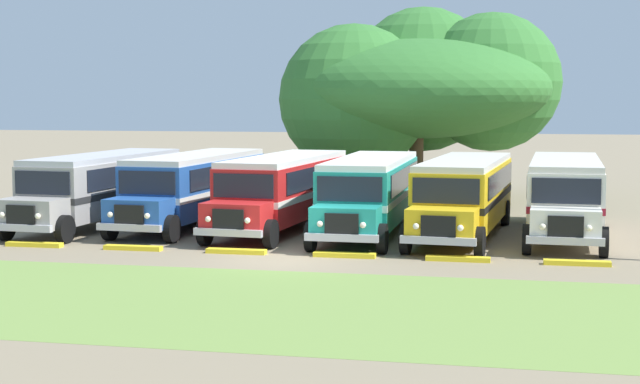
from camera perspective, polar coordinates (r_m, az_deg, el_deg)
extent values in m
plane|color=#84755B|center=(30.28, -2.16, -4.03)|extent=(220.00, 220.00, 0.00)
cube|color=olive|center=(24.12, -5.91, -6.54)|extent=(80.00, 9.02, 0.01)
cube|color=#9E9993|center=(39.63, -12.63, 0.38)|extent=(3.14, 9.35, 2.10)
cube|color=#282828|center=(39.64, -12.63, 0.14)|extent=(3.17, 9.38, 0.24)
cube|color=black|center=(39.26, -10.81, 1.11)|extent=(0.60, 7.98, 0.80)
cube|color=black|center=(40.46, -14.03, 1.17)|extent=(0.60, 7.98, 0.80)
cube|color=#B2B2B7|center=(39.54, -12.67, 2.06)|extent=(3.05, 9.25, 0.22)
cube|color=#9E9993|center=(35.14, -16.73, -1.23)|extent=(2.29, 1.55, 1.05)
cube|color=black|center=(34.52, -17.39, -1.33)|extent=(1.10, 0.18, 0.70)
cube|color=#B7B7BC|center=(34.54, -17.40, -2.05)|extent=(2.41, 0.37, 0.24)
cube|color=black|center=(35.60, -16.19, 0.53)|extent=(2.20, 0.21, 0.84)
cube|color=#282828|center=(43.74, -9.75, 0.78)|extent=(0.90, 0.12, 1.30)
sphere|color=#EAE5C6|center=(34.10, -16.45, -1.39)|extent=(0.20, 0.20, 0.20)
sphere|color=#EAE5C6|center=(34.86, -18.39, -1.29)|extent=(0.20, 0.20, 0.20)
cylinder|color=black|center=(34.66, -14.94, -2.15)|extent=(0.35, 1.02, 1.00)
cylinder|color=black|center=(35.94, -18.23, -1.97)|extent=(0.35, 1.02, 1.00)
cylinder|color=black|center=(41.86, -9.20, -0.72)|extent=(0.35, 1.02, 1.00)
cylinder|color=black|center=(42.92, -12.11, -0.62)|extent=(0.35, 1.02, 1.00)
cube|color=#23519E|center=(39.04, -7.29, 0.40)|extent=(3.12, 9.35, 2.10)
cube|color=silver|center=(39.06, -7.28, 0.15)|extent=(3.15, 9.37, 0.24)
cube|color=black|center=(38.80, -5.40, 1.13)|extent=(0.59, 7.98, 0.80)
cube|color=black|center=(39.78, -8.81, 1.20)|extent=(0.59, 7.98, 0.80)
cube|color=beige|center=(38.95, -7.31, 2.10)|extent=(3.04, 9.24, 0.22)
cube|color=#23519E|center=(34.31, -10.73, -1.25)|extent=(2.29, 1.55, 1.05)
cube|color=black|center=(33.65, -11.29, -1.36)|extent=(1.10, 0.17, 0.70)
cube|color=#B7B7BC|center=(33.67, -11.31, -2.09)|extent=(2.41, 0.36, 0.24)
cube|color=black|center=(34.80, -10.27, 0.55)|extent=(2.20, 0.21, 0.84)
cube|color=silver|center=(43.32, -4.90, 0.80)|extent=(0.90, 0.12, 1.30)
sphere|color=#EAE5C6|center=(33.29, -10.25, -1.41)|extent=(0.20, 0.20, 0.20)
sphere|color=#EAE5C6|center=(33.93, -12.38, -1.32)|extent=(0.20, 0.20, 0.20)
cylinder|color=black|center=(33.95, -8.82, -2.19)|extent=(0.35, 1.02, 1.00)
cylinder|color=black|center=(35.01, -12.40, -2.02)|extent=(0.35, 1.02, 1.00)
cylinder|color=black|center=(41.49, -4.13, -0.72)|extent=(0.35, 1.02, 1.00)
cylinder|color=black|center=(42.36, -7.18, -0.62)|extent=(0.35, 1.02, 1.00)
cube|color=red|center=(37.49, -2.05, 0.22)|extent=(3.24, 9.37, 2.10)
cube|color=white|center=(37.50, -2.05, -0.03)|extent=(3.27, 9.40, 0.24)
cube|color=black|center=(37.35, -0.06, 0.98)|extent=(0.69, 7.98, 0.80)
cube|color=black|center=(38.15, -3.72, 1.06)|extent=(0.69, 7.98, 0.80)
cube|color=silver|center=(37.40, -2.05, 1.99)|extent=(3.15, 9.27, 0.22)
cube|color=red|center=(32.59, -5.00, -1.54)|extent=(2.31, 1.57, 1.05)
cube|color=black|center=(31.91, -5.49, -1.65)|extent=(1.10, 0.19, 0.70)
cube|color=#B7B7BC|center=(31.93, -5.51, -2.42)|extent=(2.41, 0.39, 0.24)
cube|color=black|center=(33.10, -4.59, 0.36)|extent=(2.20, 0.24, 0.84)
cube|color=white|center=(41.89, -0.04, 0.65)|extent=(0.90, 0.13, 1.30)
sphere|color=#EAE5C6|center=(31.61, -4.34, -1.71)|extent=(0.20, 0.20, 0.20)
sphere|color=#EAE5C6|center=(32.13, -6.68, -1.61)|extent=(0.20, 0.20, 0.20)
cylinder|color=black|center=(32.34, -2.95, -2.52)|extent=(0.36, 1.02, 1.00)
cylinder|color=black|center=(33.21, -6.86, -2.34)|extent=(0.36, 1.02, 1.00)
cylinder|color=black|center=(40.10, 0.94, -0.93)|extent=(0.36, 1.02, 1.00)
cylinder|color=black|center=(40.81, -2.31, -0.82)|extent=(0.36, 1.02, 1.00)
cube|color=teal|center=(36.46, 3.06, 0.07)|extent=(2.53, 9.21, 2.10)
cube|color=white|center=(36.47, 3.05, -0.20)|extent=(2.56, 9.23, 0.24)
cube|color=black|center=(36.54, 5.10, 0.85)|extent=(0.07, 8.00, 0.80)
cube|color=black|center=(36.92, 1.18, 0.92)|extent=(0.07, 8.00, 0.80)
cube|color=silver|center=(36.36, 3.07, 1.89)|extent=(2.45, 9.11, 0.22)
cube|color=teal|center=(31.32, 1.54, -1.81)|extent=(2.20, 1.41, 1.05)
cube|color=black|center=(30.60, 1.29, -1.94)|extent=(1.10, 0.10, 0.70)
cube|color=#B7B7BC|center=(30.62, 1.28, -2.74)|extent=(2.40, 0.21, 0.24)
cube|color=black|center=(31.87, 1.77, 0.17)|extent=(2.20, 0.07, 0.84)
cube|color=white|center=(41.02, 4.06, 0.53)|extent=(0.90, 0.06, 1.30)
sphere|color=#EAE5C6|center=(30.43, 2.57, -1.98)|extent=(0.20, 0.20, 0.20)
sphere|color=#EAE5C6|center=(30.69, -0.01, -1.91)|extent=(0.20, 0.20, 0.20)
cylinder|color=black|center=(31.30, 3.74, -2.79)|extent=(0.28, 1.00, 1.00)
cylinder|color=black|center=(31.73, -0.56, -2.67)|extent=(0.28, 1.00, 1.00)
cylinder|color=black|center=(39.37, 5.45, -1.08)|extent=(0.28, 1.00, 1.00)
cylinder|color=black|center=(39.71, 2.01, -1.00)|extent=(0.28, 1.00, 1.00)
cube|color=yellow|center=(36.08, 8.65, -0.05)|extent=(3.25, 9.38, 2.10)
cube|color=black|center=(36.09, 8.64, -0.31)|extent=(3.28, 9.40, 0.24)
cube|color=black|center=(36.18, 10.72, 0.73)|extent=(0.70, 7.98, 0.80)
cube|color=black|center=(36.52, 6.75, 0.83)|extent=(0.70, 7.98, 0.80)
cube|color=beige|center=(35.98, 8.67, 1.79)|extent=(3.17, 9.27, 0.22)
cube|color=yellow|center=(30.93, 7.28, -1.95)|extent=(2.31, 1.58, 1.05)
cube|color=black|center=(30.20, 7.05, -2.08)|extent=(1.10, 0.19, 0.70)
cube|color=#B7B7BC|center=(30.22, 7.03, -2.89)|extent=(2.41, 0.40, 0.24)
cube|color=black|center=(31.47, 7.50, 0.06)|extent=(2.20, 0.24, 0.84)
cube|color=black|center=(40.65, 9.54, 0.42)|extent=(0.90, 0.13, 1.30)
sphere|color=#EAE5C6|center=(30.05, 8.35, -2.13)|extent=(0.20, 0.20, 0.20)
sphere|color=#EAE5C6|center=(30.27, 5.73, -2.04)|extent=(0.20, 0.20, 0.20)
cylinder|color=black|center=(30.93, 9.49, -2.96)|extent=(0.36, 1.02, 1.00)
cylinder|color=black|center=(31.31, 5.12, -2.80)|extent=(0.36, 1.02, 1.00)
cylinder|color=black|center=(39.01, 10.98, -1.21)|extent=(0.36, 1.02, 1.00)
cylinder|color=black|center=(39.31, 7.49, -1.11)|extent=(0.36, 1.02, 1.00)
cube|color=silver|center=(36.83, 14.38, -0.04)|extent=(2.86, 9.29, 2.10)
cube|color=maroon|center=(36.85, 14.37, -0.30)|extent=(2.89, 9.31, 0.24)
cube|color=black|center=(37.12, 16.35, 0.72)|extent=(0.36, 8.00, 0.80)
cube|color=black|center=(37.10, 12.43, 0.81)|extent=(0.36, 8.00, 0.80)
cube|color=beige|center=(36.74, 14.42, 1.76)|extent=(2.78, 9.19, 0.22)
cube|color=silver|center=(31.62, 14.40, -1.91)|extent=(2.25, 1.49, 1.05)
cube|color=black|center=(30.89, 14.41, -2.04)|extent=(1.10, 0.14, 0.70)
cube|color=#B7B7BC|center=(30.90, 14.39, -2.84)|extent=(2.41, 0.29, 0.24)
cube|color=black|center=(32.17, 14.44, 0.05)|extent=(2.20, 0.15, 0.84)
cube|color=maroon|center=(41.44, 14.34, 0.42)|extent=(0.90, 0.10, 1.30)
sphere|color=#EAE5C6|center=(30.85, 15.71, -2.08)|extent=(0.20, 0.20, 0.20)
sphere|color=#EAE5C6|center=(30.84, 13.10, -2.02)|extent=(0.20, 0.20, 0.20)
cylinder|color=black|center=(31.83, 16.54, -2.88)|extent=(0.32, 1.01, 1.00)
cylinder|color=black|center=(31.81, 12.21, -2.77)|extent=(0.32, 1.01, 1.00)
cylinder|color=black|center=(39.95, 16.04, -1.17)|extent=(0.32, 1.01, 1.00)
cylinder|color=black|center=(39.94, 12.60, -1.09)|extent=(0.32, 1.01, 1.00)
cube|color=yellow|center=(34.24, -16.63, -3.01)|extent=(2.00, 0.36, 0.15)
cube|color=yellow|center=(32.69, -11.07, -3.28)|extent=(2.00, 0.36, 0.15)
cube|color=yellow|center=(31.48, -5.01, -3.54)|extent=(2.00, 0.36, 0.15)
cube|color=yellow|center=(30.64, 1.46, -3.77)|extent=(2.00, 0.36, 0.15)
cube|color=yellow|center=(30.22, 8.21, -3.96)|extent=(2.00, 0.36, 0.15)
cube|color=yellow|center=(30.22, 15.05, -4.09)|extent=(2.00, 0.36, 0.15)
cylinder|color=brown|center=(48.12, 5.75, 1.74)|extent=(0.71, 0.71, 3.68)
ellipsoid|color=#33702D|center=(48.01, 5.79, 6.13)|extent=(13.16, 11.50, 4.92)
sphere|color=#33702D|center=(49.30, 10.18, 6.46)|extent=(6.99, 6.99, 6.99)
sphere|color=#33702D|center=(47.50, 2.04, 5.54)|extent=(7.42, 7.42, 7.42)
sphere|color=#33702D|center=(50.97, 6.15, 6.68)|extent=(7.58, 7.58, 7.58)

